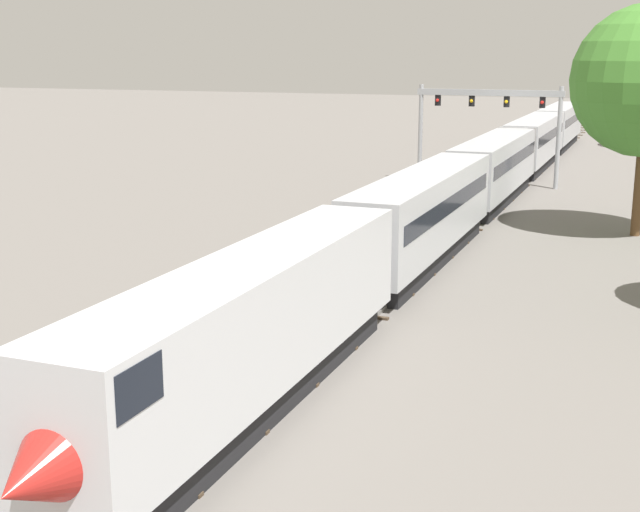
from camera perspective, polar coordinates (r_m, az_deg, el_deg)
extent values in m
plane|color=slate|center=(26.10, -12.04, -11.94)|extent=(400.00, 400.00, 0.00)
cube|color=slate|center=(81.17, 12.76, 5.22)|extent=(0.07, 200.00, 0.16)
cube|color=slate|center=(80.96, 13.77, 5.14)|extent=(0.07, 200.00, 0.16)
cube|color=#473828|center=(23.59, -10.60, -14.60)|extent=(2.60, 0.24, 0.10)
cube|color=#473828|center=(26.69, -5.99, -10.99)|extent=(2.60, 0.24, 0.10)
cube|color=#473828|center=(30.01, -2.45, -8.12)|extent=(2.60, 0.24, 0.10)
cube|color=#473828|center=(33.48, 0.34, -5.80)|extent=(2.60, 0.24, 0.10)
cube|color=#473828|center=(37.05, 2.58, -3.91)|extent=(2.60, 0.24, 0.10)
cube|color=#473828|center=(40.70, 4.41, -2.36)|extent=(2.60, 0.24, 0.10)
cube|color=#473828|center=(44.42, 5.94, -1.06)|extent=(2.60, 0.24, 0.10)
cube|color=#473828|center=(48.18, 7.23, 0.04)|extent=(2.60, 0.24, 0.10)
cube|color=#473828|center=(51.97, 8.33, 0.98)|extent=(2.60, 0.24, 0.10)
cube|color=#473828|center=(55.80, 9.28, 1.79)|extent=(2.60, 0.24, 0.10)
cube|color=#473828|center=(59.64, 10.11, 2.49)|extent=(2.60, 0.24, 0.10)
cube|color=#473828|center=(63.51, 10.84, 3.11)|extent=(2.60, 0.24, 0.10)
cube|color=#473828|center=(67.39, 11.49, 3.66)|extent=(2.60, 0.24, 0.10)
cube|color=#473828|center=(71.28, 12.06, 4.15)|extent=(2.60, 0.24, 0.10)
cube|color=#473828|center=(75.19, 12.58, 4.58)|extent=(2.60, 0.24, 0.10)
cube|color=#473828|center=(79.11, 13.05, 4.98)|extent=(2.60, 0.24, 0.10)
cube|color=#473828|center=(83.03, 13.47, 5.33)|extent=(2.60, 0.24, 0.10)
cube|color=#473828|center=(86.96, 13.85, 5.66)|extent=(2.60, 0.24, 0.10)
cube|color=#473828|center=(90.90, 14.21, 5.95)|extent=(2.60, 0.24, 0.10)
cube|color=#473828|center=(94.84, 14.53, 6.22)|extent=(2.60, 0.24, 0.10)
cube|color=#473828|center=(98.78, 14.83, 6.47)|extent=(2.60, 0.24, 0.10)
cube|color=#473828|center=(102.73, 15.10, 6.70)|extent=(2.60, 0.24, 0.10)
cube|color=#473828|center=(106.69, 15.36, 6.91)|extent=(2.60, 0.24, 0.10)
cube|color=#473828|center=(110.65, 15.60, 7.11)|extent=(2.60, 0.24, 0.10)
cube|color=#473828|center=(114.61, 15.82, 7.29)|extent=(2.60, 0.24, 0.10)
cube|color=#473828|center=(118.57, 16.02, 7.46)|extent=(2.60, 0.24, 0.10)
cube|color=#473828|center=(122.53, 16.22, 7.62)|extent=(2.60, 0.24, 0.10)
cube|color=#473828|center=(126.50, 16.40, 7.77)|extent=(2.60, 0.24, 0.10)
cube|color=#473828|center=(130.47, 16.57, 7.91)|extent=(2.60, 0.24, 0.10)
cube|color=#473828|center=(134.44, 16.73, 8.05)|extent=(2.60, 0.24, 0.10)
cube|color=#473828|center=(138.42, 16.88, 8.17)|extent=(2.60, 0.24, 0.10)
cube|color=#473828|center=(142.39, 17.02, 8.29)|extent=(2.60, 0.24, 0.10)
cube|color=#473828|center=(146.37, 17.16, 8.40)|extent=(2.60, 0.24, 0.10)
cube|color=#473828|center=(150.34, 17.28, 8.50)|extent=(2.60, 0.24, 0.10)
cube|color=#473828|center=(154.32, 17.41, 8.60)|extent=(2.60, 0.24, 0.10)
cube|color=#473828|center=(158.30, 17.52, 8.70)|extent=(2.60, 0.24, 0.10)
cube|color=#473828|center=(162.28, 17.63, 8.79)|extent=(2.60, 0.24, 0.10)
cube|color=#473828|center=(166.26, 17.74, 8.87)|extent=(2.60, 0.24, 0.10)
cube|color=#473828|center=(170.25, 17.84, 8.96)|extent=(2.60, 0.24, 0.10)
cube|color=#473828|center=(174.23, 17.93, 9.03)|extent=(2.60, 0.24, 0.10)
cube|color=#473828|center=(178.21, 18.02, 9.11)|extent=(2.60, 0.24, 0.10)
cube|color=slate|center=(63.02, 4.93, 3.25)|extent=(0.07, 160.00, 0.16)
cube|color=slate|center=(62.63, 6.19, 3.16)|extent=(0.07, 160.00, 0.16)
cube|color=#473828|center=(29.47, -15.65, -9.04)|extent=(2.60, 0.24, 0.10)
cube|color=#473828|center=(32.50, -11.41, -6.67)|extent=(2.60, 0.24, 0.10)
cube|color=#473828|center=(35.73, -7.94, -4.69)|extent=(2.60, 0.24, 0.10)
cube|color=#473828|center=(39.10, -5.08, -3.03)|extent=(2.60, 0.24, 0.10)
cube|color=#473828|center=(42.57, -2.68, -1.63)|extent=(2.60, 0.24, 0.10)
cube|color=#473828|center=(46.14, -0.65, -0.44)|extent=(2.60, 0.24, 0.10)
cube|color=#473828|center=(49.77, 1.09, 0.57)|extent=(2.60, 0.24, 0.10)
cube|color=#473828|center=(53.45, 2.59, 1.45)|extent=(2.60, 0.24, 0.10)
cube|color=#473828|center=(57.17, 3.89, 2.21)|extent=(2.60, 0.24, 0.10)
cube|color=#473828|center=(60.93, 5.04, 2.88)|extent=(2.60, 0.24, 0.10)
cube|color=#473828|center=(64.72, 6.05, 3.46)|extent=(2.60, 0.24, 0.10)
cube|color=#473828|center=(68.54, 6.95, 3.99)|extent=(2.60, 0.24, 0.10)
cube|color=#473828|center=(72.37, 7.76, 4.45)|extent=(2.60, 0.24, 0.10)
cube|color=#473828|center=(76.22, 8.49, 4.87)|extent=(2.60, 0.24, 0.10)
cube|color=#473828|center=(80.08, 9.14, 5.25)|extent=(2.60, 0.24, 0.10)
cube|color=#473828|center=(83.96, 9.74, 5.59)|extent=(2.60, 0.24, 0.10)
cube|color=#473828|center=(87.85, 10.29, 5.90)|extent=(2.60, 0.24, 0.10)
cube|color=#473828|center=(91.75, 10.79, 6.19)|extent=(2.60, 0.24, 0.10)
cube|color=#473828|center=(95.65, 11.25, 6.45)|extent=(2.60, 0.24, 0.10)
cube|color=#473828|center=(99.57, 11.67, 6.69)|extent=(2.60, 0.24, 0.10)
cube|color=#473828|center=(103.49, 12.06, 6.91)|extent=(2.60, 0.24, 0.10)
cube|color=#473828|center=(107.42, 12.43, 7.11)|extent=(2.60, 0.24, 0.10)
cube|color=#473828|center=(111.35, 12.76, 7.31)|extent=(2.60, 0.24, 0.10)
cube|color=#473828|center=(115.28, 13.08, 7.48)|extent=(2.60, 0.24, 0.10)
cube|color=#473828|center=(119.22, 13.37, 7.65)|extent=(2.60, 0.24, 0.10)
cube|color=#473828|center=(123.17, 13.65, 7.80)|extent=(2.60, 0.24, 0.10)
cube|color=#473828|center=(127.12, 13.91, 7.95)|extent=(2.60, 0.24, 0.10)
cube|color=#473828|center=(131.07, 14.15, 8.08)|extent=(2.60, 0.24, 0.10)
cube|color=#473828|center=(135.02, 14.38, 8.21)|extent=(2.60, 0.24, 0.10)
cube|color=#473828|center=(138.98, 14.60, 8.33)|extent=(2.60, 0.24, 0.10)
cube|color=silver|center=(27.17, -4.40, -4.08)|extent=(3.00, 19.58, 3.80)
cone|color=#B2231E|center=(19.48, -17.62, -13.22)|extent=(2.88, 2.60, 2.88)
cube|color=black|center=(19.87, -15.39, -7.69)|extent=(3.04, 1.80, 1.10)
cube|color=black|center=(27.98, -4.31, -8.78)|extent=(2.52, 17.62, 1.00)
cube|color=#B7BABF|center=(46.05, 6.82, 3.06)|extent=(3.00, 19.58, 3.80)
cube|color=black|center=(45.98, 6.84, 3.55)|extent=(3.04, 18.01, 0.90)
cube|color=black|center=(46.53, 6.74, 0.15)|extent=(2.52, 17.62, 1.00)
cube|color=#B7BABF|center=(65.95, 11.43, 5.96)|extent=(3.00, 19.58, 3.80)
cube|color=black|center=(65.90, 11.45, 6.31)|extent=(3.04, 18.01, 0.90)
cube|color=black|center=(66.29, 11.34, 3.91)|extent=(2.52, 17.62, 1.00)
cube|color=#B7BABF|center=(86.17, 13.91, 7.50)|extent=(3.00, 19.58, 3.80)
cube|color=black|center=(86.14, 13.93, 7.76)|extent=(3.04, 18.01, 0.90)
cube|color=black|center=(86.43, 13.83, 5.92)|extent=(2.52, 17.62, 1.00)
cube|color=#B7BABF|center=(106.53, 15.46, 8.44)|extent=(3.00, 19.58, 3.80)
cube|color=black|center=(106.50, 15.47, 8.65)|extent=(3.04, 18.01, 0.90)
cube|color=black|center=(106.74, 15.38, 7.16)|extent=(2.52, 17.62, 1.00)
cylinder|color=#999BA0|center=(75.56, 6.59, 7.98)|extent=(0.36, 0.36, 8.26)
cylinder|color=#999BA0|center=(73.46, 15.35, 7.44)|extent=(0.36, 0.36, 8.26)
cube|color=#999BA0|center=(74.05, 11.03, 10.46)|extent=(12.10, 0.36, 0.50)
cube|color=black|center=(75.05, 7.73, 10.08)|extent=(0.44, 0.32, 0.90)
sphere|color=red|center=(74.87, 7.70, 10.07)|extent=(0.28, 0.28, 0.28)
cube|color=black|center=(74.42, 9.91, 9.97)|extent=(0.44, 0.32, 0.90)
sphere|color=yellow|center=(74.23, 9.88, 9.97)|extent=(0.28, 0.28, 0.28)
cube|color=black|center=(73.89, 12.13, 9.86)|extent=(0.44, 0.32, 0.90)
sphere|color=yellow|center=(73.70, 12.10, 9.85)|extent=(0.28, 0.28, 0.28)
cube|color=black|center=(73.46, 14.37, 9.72)|extent=(0.44, 0.32, 0.90)
sphere|color=red|center=(73.28, 14.35, 9.72)|extent=(0.28, 0.28, 0.28)
cylinder|color=brown|center=(56.08, 20.15, 4.35)|extent=(0.56, 0.56, 6.15)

